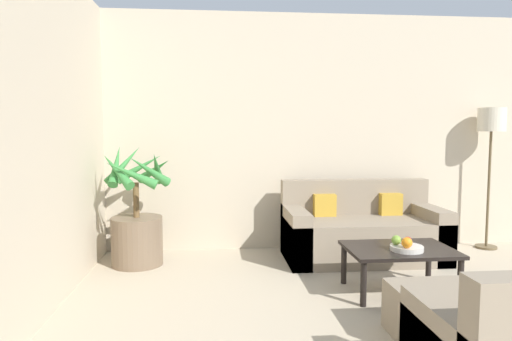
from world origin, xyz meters
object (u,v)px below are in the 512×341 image
potted_palm (137,224)px  orange_fruit (407,243)px  fruit_bowl (407,248)px  apple_red (408,241)px  sofa_loveseat (362,232)px  ottoman (440,312)px  apple_green (396,240)px  coffee_table (399,253)px  floor_lamp (491,130)px

potted_palm → orange_fruit: (2.33, -1.20, 0.05)m
fruit_bowl → orange_fruit: orange_fruit is taller
apple_red → sofa_loveseat: bearing=91.0°
fruit_bowl → ottoman: fruit_bowl is taller
apple_red → apple_green: bearing=175.1°
coffee_table → ottoman: bearing=-94.6°
apple_green → orange_fruit: orange_fruit is taller
apple_green → potted_palm: bearing=154.6°
potted_palm → fruit_bowl: potted_palm is taller
fruit_bowl → orange_fruit: size_ratio=3.08×
floor_lamp → orange_fruit: 2.39m
apple_green → coffee_table: bearing=47.8°
sofa_loveseat → ottoman: (-0.09, -1.88, -0.11)m
ottoman → sofa_loveseat: bearing=87.3°
sofa_loveseat → orange_fruit: 1.22m
orange_fruit → fruit_bowl: bearing=66.1°
sofa_loveseat → apple_green: bearing=-93.9°
coffee_table → orange_fruit: 0.21m
sofa_loveseat → floor_lamp: (1.60, 0.29, 1.10)m
fruit_bowl → apple_green: 0.10m
sofa_loveseat → apple_green: 1.11m
coffee_table → orange_fruit: (-0.01, -0.17, 0.13)m
orange_fruit → ottoman: bearing=-94.9°
floor_lamp → ottoman: bearing=-127.9°
potted_palm → coffee_table: potted_palm is taller
fruit_bowl → apple_red: (0.02, 0.03, 0.05)m
sofa_loveseat → fruit_bowl: size_ratio=6.18×
coffee_table → apple_red: apple_red is taller
potted_palm → fruit_bowl: 2.62m
floor_lamp → apple_red: 2.30m
floor_lamp → coffee_table: floor_lamp is taller
floor_lamp → ottoman: (-1.69, -2.17, -1.21)m
orange_fruit → ottoman: 0.74m
coffee_table → ottoman: coffee_table is taller
potted_palm → coffee_table: (2.34, -1.03, -0.09)m
coffee_table → apple_red: size_ratio=13.11×
coffee_table → ottoman: 0.86m
ottoman → coffee_table: bearing=85.4°
apple_green → ottoman: (-0.02, -0.78, -0.30)m
potted_palm → apple_red: (2.38, -1.09, 0.04)m
sofa_loveseat → orange_fruit: bearing=-91.5°
apple_red → orange_fruit: orange_fruit is taller
apple_green → ottoman: apple_green is taller
potted_palm → apple_green: (2.29, -1.09, 0.04)m
floor_lamp → apple_green: (-1.67, -1.38, -0.91)m
apple_red → ottoman: (-0.11, -0.78, -0.29)m
fruit_bowl → apple_red: apple_red is taller
floor_lamp → fruit_bowl: size_ratio=6.08×
sofa_loveseat → coffee_table: (-0.02, -1.03, 0.05)m
floor_lamp → ottoman: floor_lamp is taller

